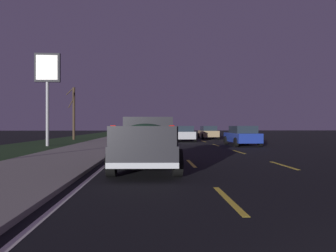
% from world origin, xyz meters
% --- Properties ---
extents(ground, '(144.00, 144.00, 0.00)m').
position_xyz_m(ground, '(27.00, 0.00, 0.00)').
color(ground, black).
extents(sidewalk_shoulder, '(108.00, 4.00, 0.12)m').
position_xyz_m(sidewalk_shoulder, '(27.00, 7.45, 0.06)').
color(sidewalk_shoulder, gray).
rests_on(sidewalk_shoulder, ground).
extents(grass_verge, '(108.00, 6.00, 0.01)m').
position_xyz_m(grass_verge, '(27.00, 12.45, 0.00)').
color(grass_verge, '#1E3819').
rests_on(grass_verge, ground).
extents(lane_markings, '(108.00, 7.04, 0.01)m').
position_xyz_m(lane_markings, '(29.88, 3.09, 0.00)').
color(lane_markings, yellow).
rests_on(lane_markings, ground).
extents(pickup_truck, '(5.49, 2.41, 1.87)m').
position_xyz_m(pickup_truck, '(9.48, 3.50, 0.98)').
color(pickup_truck, '#232328').
rests_on(pickup_truck, ground).
extents(sedan_tan, '(4.41, 2.04, 1.54)m').
position_xyz_m(sedan_tan, '(33.44, -3.29, 0.78)').
color(sedan_tan, '#9E845B').
rests_on(sedan_tan, ground).
extents(sedan_red, '(4.44, 2.09, 1.54)m').
position_xyz_m(sedan_red, '(41.16, 3.28, 0.78)').
color(sedan_red, maroon).
rests_on(sedan_red, ground).
extents(sedan_blue, '(4.41, 2.03, 1.54)m').
position_xyz_m(sedan_blue, '(21.47, -3.69, 0.78)').
color(sedan_blue, navy).
rests_on(sedan_blue, ground).
extents(sedan_silver, '(4.42, 2.06, 1.54)m').
position_xyz_m(sedan_silver, '(28.21, 0.12, 0.78)').
color(sedan_silver, '#B2B5BA').
rests_on(sedan_silver, ground).
extents(gas_price_sign, '(0.27, 1.90, 7.08)m').
position_xyz_m(gas_price_sign, '(21.60, 11.34, 5.33)').
color(gas_price_sign, '#99999E').
rests_on(gas_price_sign, ground).
extents(bare_tree_far, '(1.30, 1.12, 5.93)m').
position_xyz_m(bare_tree_far, '(32.21, 12.16, 3.08)').
color(bare_tree_far, '#423323').
rests_on(bare_tree_far, ground).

